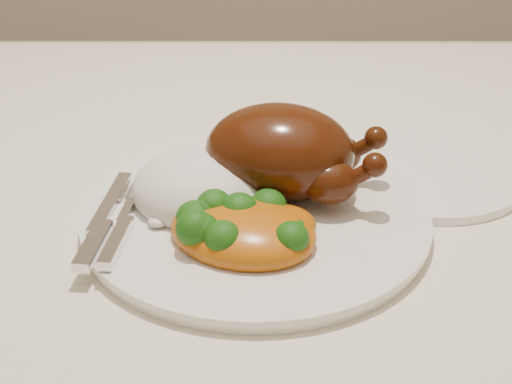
{
  "coord_description": "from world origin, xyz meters",
  "views": [
    {
      "loc": [
        0.12,
        -0.59,
        1.11
      ],
      "look_at": [
        0.12,
        -0.04,
        0.8
      ],
      "focal_mm": 50.0,
      "sensor_mm": 36.0,
      "label": 1
    }
  ],
  "objects_px": {
    "dining_table": "(139,289)",
    "roast_chicken": "(284,153)",
    "dinner_plate": "(256,218)",
    "side_plate": "(423,171)"
  },
  "relations": [
    {
      "from": "dinner_plate",
      "to": "roast_chicken",
      "type": "height_order",
      "value": "roast_chicken"
    },
    {
      "from": "dining_table",
      "to": "dinner_plate",
      "type": "xyz_separation_m",
      "value": [
        0.12,
        -0.04,
        0.11
      ]
    },
    {
      "from": "dining_table",
      "to": "roast_chicken",
      "type": "height_order",
      "value": "roast_chicken"
    },
    {
      "from": "dinner_plate",
      "to": "side_plate",
      "type": "height_order",
      "value": "dinner_plate"
    },
    {
      "from": "dining_table",
      "to": "roast_chicken",
      "type": "distance_m",
      "value": 0.21
    },
    {
      "from": "dining_table",
      "to": "side_plate",
      "type": "distance_m",
      "value": 0.31
    },
    {
      "from": "dinner_plate",
      "to": "roast_chicken",
      "type": "xyz_separation_m",
      "value": [
        0.03,
        0.03,
        0.05
      ]
    },
    {
      "from": "dinner_plate",
      "to": "roast_chicken",
      "type": "relative_size",
      "value": 1.73
    },
    {
      "from": "roast_chicken",
      "to": "dining_table",
      "type": "bearing_deg",
      "value": -173.26
    },
    {
      "from": "roast_chicken",
      "to": "side_plate",
      "type": "bearing_deg",
      "value": 32.38
    }
  ]
}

